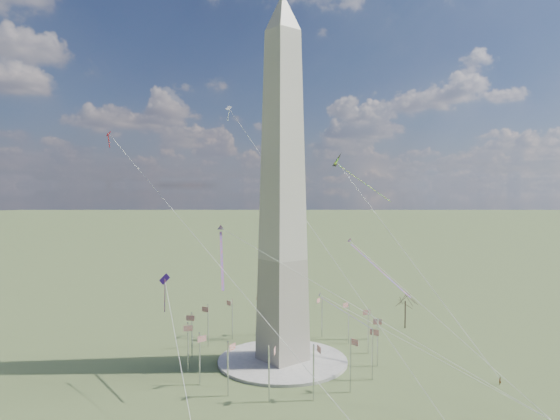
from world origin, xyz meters
TOP-DOWN VIEW (x-y plane):
  - ground at (0.00, 0.00)m, footprint 2000.00×2000.00m
  - plaza at (0.00, 0.00)m, footprint 36.00×36.00m
  - washington_monument at (0.00, 0.00)m, footprint 15.56×15.56m
  - flagpole_ring at (-0.00, -0.00)m, footprint 54.40×54.40m
  - tree_near at (53.55, -0.11)m, footprint 8.06×8.06m
  - person_east at (32.44, -45.41)m, footprint 0.77×0.62m
  - kite_delta_black at (30.10, 8.30)m, footprint 14.79×18.63m
  - kite_diamond_purple at (-31.92, 6.60)m, footprint 1.79×3.12m
  - kite_streamer_left at (24.91, -9.34)m, footprint 3.41×21.87m
  - kite_streamer_mid at (-19.66, -0.13)m, footprint 10.88×17.80m
  - kite_streamer_right at (27.10, 4.55)m, footprint 15.96×12.34m
  - kite_small_red at (-33.84, 39.51)m, footprint 1.55×2.31m
  - kite_small_white at (6.70, 38.22)m, footprint 1.86×1.66m

SIDE VIEW (x-z plane):
  - ground at x=0.00m, z-range 0.00..0.00m
  - plaza at x=0.00m, z-range 0.00..0.80m
  - person_east at x=32.44m, z-range 0.00..1.83m
  - flagpole_ring at x=0.00m, z-range 0.77..13.77m
  - kite_streamer_right at x=27.10m, z-range 3.27..16.36m
  - tree_near at x=53.55m, z-range 3.01..17.12m
  - kite_diamond_purple at x=-31.92m, z-range 20.03..29.91m
  - kite_streamer_left at x=24.91m, z-range 19.85..34.87m
  - kite_streamer_mid at x=-19.66m, z-range 26.28..39.88m
  - washington_monument at x=0.00m, z-range -2.05..97.95m
  - kite_delta_black at x=30.10m, z-range 47.89..64.03m
  - kite_small_red at x=-33.84m, z-range 61.34..66.25m
  - kite_small_white at x=6.70m, z-range 72.37..77.45m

